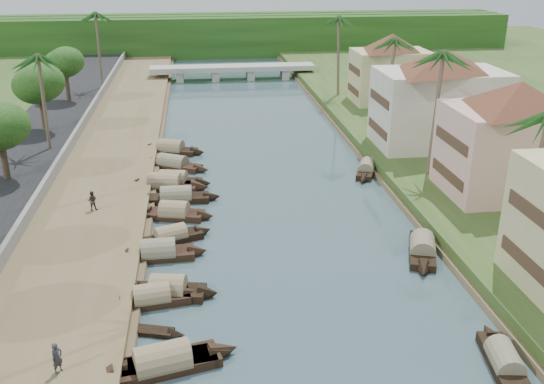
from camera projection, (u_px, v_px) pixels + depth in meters
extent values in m
plane|color=#394F56|center=(310.00, 306.00, 38.11)|extent=(220.00, 220.00, 0.00)
cube|color=brown|center=(94.00, 194.00, 54.48)|extent=(10.00, 180.00, 0.80)
cube|color=#2A451B|center=(465.00, 175.00, 58.53)|extent=(16.00, 180.00, 1.20)
cube|color=slate|center=(45.00, 187.00, 53.63)|extent=(0.40, 180.00, 1.10)
cube|color=#17390F|center=(225.00, 38.00, 124.05)|extent=(120.00, 4.00, 8.00)
cube|color=#17390F|center=(224.00, 35.00, 128.65)|extent=(120.00, 4.00, 8.00)
cube|color=#17390F|center=(222.00, 32.00, 133.25)|extent=(120.00, 4.00, 8.00)
cube|color=#9D9E94|center=(233.00, 68.00, 103.63)|extent=(28.00, 4.00, 0.80)
cube|color=#9D9E94|center=(180.00, 76.00, 102.98)|extent=(1.20, 3.50, 1.80)
cube|color=#9D9E94|center=(215.00, 75.00, 103.68)|extent=(1.20, 3.50, 1.80)
cube|color=#9D9E94|center=(250.00, 74.00, 104.39)|extent=(1.20, 3.50, 1.80)
cube|color=#9D9E94|center=(285.00, 73.00, 105.10)|extent=(1.20, 3.50, 1.80)
cube|color=#442E20|center=(528.00, 264.00, 36.60)|extent=(0.10, 6.40, 0.90)
cube|color=#442E20|center=(536.00, 216.00, 35.41)|extent=(0.10, 6.40, 0.90)
cube|color=#D9A299|center=(512.00, 151.00, 51.51)|extent=(11.00, 8.00, 7.50)
pyramid|color=brown|center=(521.00, 95.00, 49.70)|extent=(14.11, 14.11, 2.20)
cube|color=#442E20|center=(447.00, 174.00, 51.55)|extent=(0.10, 6.40, 0.90)
cube|color=#442E20|center=(451.00, 141.00, 50.43)|extent=(0.10, 6.40, 0.90)
cube|color=beige|center=(439.00, 108.00, 64.18)|extent=(13.00, 8.00, 8.00)
pyramid|color=brown|center=(444.00, 60.00, 62.28)|extent=(15.59, 15.59, 2.20)
cube|color=#442E20|center=(377.00, 129.00, 64.15)|extent=(0.10, 6.40, 0.90)
cube|color=#442E20|center=(379.00, 99.00, 62.96)|extent=(0.10, 6.40, 0.90)
cube|color=#CDC389|center=(390.00, 76.00, 82.89)|extent=(10.00, 7.00, 7.00)
pyramid|color=brown|center=(392.00, 42.00, 81.17)|extent=(12.62, 12.62, 2.20)
cube|color=#442E20|center=(353.00, 90.00, 82.95)|extent=(0.10, 5.60, 0.90)
cube|color=#442E20|center=(354.00, 70.00, 81.90)|extent=(0.10, 5.60, 0.90)
cube|color=black|center=(163.00, 367.00, 32.31)|extent=(6.43, 3.34, 0.70)
cone|color=black|center=(224.00, 351.00, 33.42)|extent=(2.13, 2.10, 1.92)
cone|color=black|center=(97.00, 381.00, 31.13)|extent=(2.13, 2.10, 1.92)
cylinder|color=#968560|center=(162.00, 361.00, 32.16)|extent=(5.04, 3.06, 2.00)
cube|color=black|center=(169.00, 364.00, 32.48)|extent=(5.34, 2.40, 0.70)
cone|color=black|center=(221.00, 354.00, 33.18)|extent=(1.69, 1.69, 1.64)
cone|color=black|center=(114.00, 373.00, 31.72)|extent=(1.69, 1.69, 1.64)
cylinder|color=gray|center=(168.00, 358.00, 32.34)|extent=(4.15, 2.29, 1.71)
cube|color=black|center=(152.00, 301.00, 38.29)|extent=(4.94, 2.29, 0.70)
cone|color=black|center=(194.00, 294.00, 38.92)|extent=(1.57, 1.64, 1.60)
cone|color=black|center=(109.00, 306.00, 37.60)|extent=(1.57, 1.64, 1.60)
cylinder|color=#968560|center=(152.00, 296.00, 38.15)|extent=(3.84, 2.19, 1.68)
cube|color=black|center=(168.00, 293.00, 39.16)|extent=(5.01, 2.66, 0.70)
cone|color=black|center=(209.00, 294.00, 39.00)|extent=(1.68, 1.88, 1.80)
cone|color=black|center=(128.00, 291.00, 39.26)|extent=(1.68, 1.88, 1.80)
cylinder|color=#968560|center=(168.00, 288.00, 39.02)|extent=(3.92, 2.53, 1.91)
cube|color=black|center=(159.00, 256.00, 43.98)|extent=(5.19, 2.02, 0.70)
cone|color=black|center=(198.00, 252.00, 44.38)|extent=(1.56, 1.71, 1.81)
cone|color=black|center=(119.00, 258.00, 43.52)|extent=(1.56, 1.71, 1.81)
cylinder|color=gray|center=(159.00, 251.00, 43.84)|extent=(3.98, 2.05, 1.91)
cube|color=black|center=(171.00, 239.00, 46.43)|extent=(5.10, 3.20, 0.70)
cone|color=black|center=(204.00, 231.00, 47.61)|extent=(1.81, 1.80, 1.54)
cone|color=black|center=(136.00, 246.00, 45.20)|extent=(1.81, 1.80, 1.54)
cylinder|color=#968560|center=(171.00, 235.00, 46.29)|extent=(4.05, 2.84, 1.60)
cube|color=black|center=(175.00, 216.00, 50.57)|extent=(5.16, 2.95, 0.70)
cone|color=black|center=(206.00, 216.00, 50.24)|extent=(1.79, 1.93, 1.78)
cone|color=black|center=(143.00, 213.00, 50.84)|extent=(1.79, 1.93, 1.78)
cylinder|color=#968560|center=(174.00, 212.00, 50.43)|extent=(4.06, 2.74, 1.88)
cube|color=black|center=(177.00, 199.00, 53.87)|extent=(5.81, 1.87, 0.70)
cone|color=black|center=(213.00, 197.00, 54.13)|extent=(1.68, 1.59, 1.73)
cone|color=black|center=(140.00, 200.00, 53.54)|extent=(1.68, 1.59, 1.73)
cylinder|color=gray|center=(176.00, 195.00, 53.72)|extent=(4.45, 1.90, 1.78)
cube|color=black|center=(165.00, 187.00, 56.65)|extent=(6.32, 3.21, 0.70)
cone|color=black|center=(200.00, 187.00, 56.35)|extent=(2.08, 2.11, 1.97)
cone|color=black|center=(130.00, 185.00, 56.88)|extent=(2.08, 2.11, 1.97)
cylinder|color=#968560|center=(165.00, 183.00, 56.51)|extent=(4.94, 2.99, 2.06)
cube|color=black|center=(173.00, 183.00, 57.54)|extent=(5.62, 2.96, 0.70)
cone|color=black|center=(204.00, 184.00, 57.26)|extent=(1.88, 1.95, 1.82)
cone|color=black|center=(143.00, 182.00, 57.77)|extent=(1.88, 1.95, 1.82)
cylinder|color=#968560|center=(173.00, 180.00, 57.40)|extent=(4.41, 2.75, 1.91)
cube|color=black|center=(173.00, 166.00, 62.09)|extent=(6.13, 4.54, 0.70)
cone|color=black|center=(202.00, 170.00, 60.84)|extent=(2.26, 2.19, 1.73)
cone|color=black|center=(145.00, 161.00, 63.29)|extent=(2.26, 2.19, 1.73)
cylinder|color=gray|center=(173.00, 163.00, 61.95)|extent=(4.92, 3.87, 1.77)
cube|color=black|center=(171.00, 151.00, 66.68)|extent=(6.02, 3.68, 0.70)
cone|color=black|center=(198.00, 153.00, 66.01)|extent=(2.12, 2.13, 1.86)
cone|color=black|center=(144.00, 149.00, 67.28)|extent=(2.12, 2.13, 1.86)
cylinder|color=#968560|center=(171.00, 148.00, 66.53)|extent=(4.77, 3.30, 1.94)
cube|color=black|center=(504.00, 365.00, 32.39)|extent=(2.29, 5.41, 0.70)
cone|color=black|center=(487.00, 332.00, 35.06)|extent=(1.55, 1.67, 1.51)
cylinder|color=gray|center=(505.00, 360.00, 32.25)|extent=(2.15, 4.19, 1.55)
cube|color=black|center=(422.00, 251.00, 44.60)|extent=(3.53, 5.93, 0.70)
cone|color=black|center=(421.00, 232.00, 47.42)|extent=(2.05, 2.06, 1.80)
cone|color=black|center=(423.00, 271.00, 41.71)|extent=(2.05, 2.06, 1.80)
cylinder|color=gray|center=(423.00, 247.00, 44.46)|extent=(3.16, 4.69, 1.87)
cube|color=black|center=(366.00, 171.00, 60.79)|extent=(3.39, 5.46, 0.70)
cone|color=black|center=(370.00, 161.00, 63.39)|extent=(1.82, 1.90, 1.53)
cone|color=black|center=(363.00, 180.00, 58.13)|extent=(1.82, 1.90, 1.53)
cylinder|color=gray|center=(367.00, 167.00, 60.64)|extent=(2.97, 4.33, 1.57)
cube|color=black|center=(140.00, 330.00, 35.53)|extent=(4.07, 2.02, 0.35)
cone|color=black|center=(177.00, 334.00, 35.18)|extent=(1.21, 1.14, 0.89)
cone|color=black|center=(104.00, 327.00, 35.89)|extent=(1.21, 1.14, 0.89)
cube|color=black|center=(166.00, 201.00, 53.83)|extent=(4.09, 0.97, 0.35)
cone|color=black|center=(192.00, 200.00, 54.02)|extent=(1.05, 0.85, 0.81)
cone|color=black|center=(140.00, 202.00, 53.65)|extent=(1.05, 0.85, 0.81)
cylinder|color=brown|center=(530.00, 182.00, 41.54)|extent=(1.08, 0.36, 9.67)
sphere|color=#1F4E1A|center=(541.00, 116.00, 39.81)|extent=(3.20, 3.20, 3.20)
cylinder|color=brown|center=(434.00, 114.00, 55.12)|extent=(0.70, 0.36, 11.42)
sphere|color=#1F4E1A|center=(441.00, 54.00, 53.08)|extent=(3.20, 3.20, 3.20)
cylinder|color=brown|center=(387.00, 82.00, 71.51)|extent=(1.32, 0.36, 10.16)
sphere|color=#1F4E1A|center=(390.00, 40.00, 69.69)|extent=(3.20, 3.20, 3.20)
cylinder|color=brown|center=(44.00, 103.00, 61.87)|extent=(0.49, 0.36, 9.77)
sphere|color=#1F4E1A|center=(37.00, 57.00, 60.12)|extent=(3.20, 3.20, 3.20)
cylinder|color=brown|center=(339.00, 57.00, 86.12)|extent=(0.74, 0.36, 10.98)
sphere|color=#1F4E1A|center=(341.00, 18.00, 84.16)|extent=(3.20, 3.20, 3.20)
cylinder|color=brown|center=(99.00, 51.00, 89.87)|extent=(0.49, 0.36, 10.94)
sphere|color=#1F4E1A|center=(95.00, 14.00, 87.92)|extent=(3.20, 3.20, 3.20)
cylinder|color=#4E3C2D|center=(5.00, 161.00, 54.86)|extent=(0.60, 0.60, 3.33)
cylinder|color=#4E3C2D|center=(44.00, 115.00, 69.60)|extent=(0.60, 0.60, 3.70)
ellipsoid|color=#17390F|center=(39.00, 84.00, 68.28)|extent=(5.11, 5.11, 4.20)
cylinder|color=#4E3C2D|center=(68.00, 88.00, 83.41)|extent=(0.60, 0.60, 3.55)
ellipsoid|color=#17390F|center=(64.00, 63.00, 82.14)|extent=(4.74, 4.74, 3.89)
cylinder|color=#4E3C2D|center=(467.00, 121.00, 68.72)|extent=(0.60, 0.60, 3.25)
ellipsoid|color=#17390F|center=(471.00, 94.00, 67.56)|extent=(4.03, 4.03, 3.31)
imported|color=#292B31|center=(57.00, 358.00, 30.67)|extent=(0.71, 0.74, 1.70)
imported|color=#362E25|center=(92.00, 201.00, 49.93)|extent=(0.83, 0.65, 1.66)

